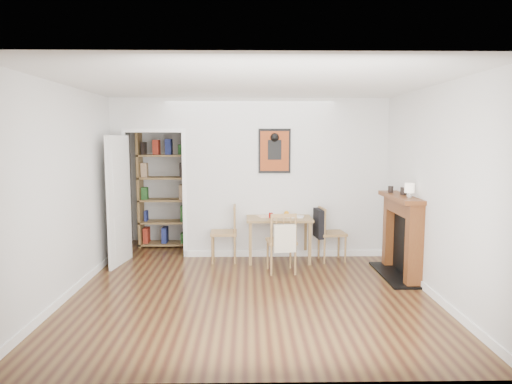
{
  "coord_description": "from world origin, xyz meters",
  "views": [
    {
      "loc": [
        -0.03,
        -6.06,
        1.96
      ],
      "look_at": [
        0.09,
        0.6,
        1.17
      ],
      "focal_mm": 32.0,
      "sensor_mm": 36.0,
      "label": 1
    }
  ],
  "objects_px": {
    "red_glass": "(271,215)",
    "chair_right": "(331,233)",
    "fireplace": "(402,233)",
    "chair_front": "(281,242)",
    "orange_fruit": "(286,213)",
    "ceramic_jar_a": "(404,191)",
    "mantel_lamp": "(409,189)",
    "notebook": "(295,217)",
    "chair_left": "(224,233)",
    "dining_table": "(279,222)",
    "bookshelf": "(164,189)",
    "ceramic_jar_b": "(391,189)"
  },
  "relations": [
    {
      "from": "chair_front",
      "to": "orange_fruit",
      "type": "distance_m",
      "value": 0.83
    },
    {
      "from": "orange_fruit",
      "to": "ceramic_jar_a",
      "type": "bearing_deg",
      "value": -29.66
    },
    {
      "from": "fireplace",
      "to": "notebook",
      "type": "distance_m",
      "value": 1.68
    },
    {
      "from": "bookshelf",
      "to": "orange_fruit",
      "type": "bearing_deg",
      "value": -23.53
    },
    {
      "from": "red_glass",
      "to": "ceramic_jar_b",
      "type": "distance_m",
      "value": 1.86
    },
    {
      "from": "fireplace",
      "to": "ceramic_jar_b",
      "type": "height_order",
      "value": "ceramic_jar_b"
    },
    {
      "from": "chair_front",
      "to": "ceramic_jar_b",
      "type": "relative_size",
      "value": 9.24
    },
    {
      "from": "dining_table",
      "to": "ceramic_jar_a",
      "type": "bearing_deg",
      "value": -25.05
    },
    {
      "from": "red_glass",
      "to": "chair_right",
      "type": "bearing_deg",
      "value": 2.36
    },
    {
      "from": "bookshelf",
      "to": "ceramic_jar_b",
      "type": "height_order",
      "value": "bookshelf"
    },
    {
      "from": "ceramic_jar_a",
      "to": "mantel_lamp",
      "type": "bearing_deg",
      "value": -97.09
    },
    {
      "from": "dining_table",
      "to": "ceramic_jar_a",
      "type": "relative_size",
      "value": 9.65
    },
    {
      "from": "red_glass",
      "to": "dining_table",
      "type": "bearing_deg",
      "value": 29.91
    },
    {
      "from": "dining_table",
      "to": "mantel_lamp",
      "type": "height_order",
      "value": "mantel_lamp"
    },
    {
      "from": "fireplace",
      "to": "red_glass",
      "type": "relative_size",
      "value": 14.6
    },
    {
      "from": "chair_right",
      "to": "fireplace",
      "type": "xyz_separation_m",
      "value": [
        0.87,
        -0.81,
        0.16
      ]
    },
    {
      "from": "dining_table",
      "to": "chair_left",
      "type": "xyz_separation_m",
      "value": [
        -0.88,
        -0.04,
        -0.17
      ]
    },
    {
      "from": "chair_left",
      "to": "fireplace",
      "type": "xyz_separation_m",
      "value": [
        2.58,
        -0.81,
        0.16
      ]
    },
    {
      "from": "notebook",
      "to": "ceramic_jar_b",
      "type": "xyz_separation_m",
      "value": [
        1.36,
        -0.54,
        0.5
      ]
    },
    {
      "from": "chair_right",
      "to": "orange_fruit",
      "type": "relative_size",
      "value": 10.33
    },
    {
      "from": "bookshelf",
      "to": "notebook",
      "type": "xyz_separation_m",
      "value": [
        2.27,
        -1.03,
        -0.33
      ]
    },
    {
      "from": "chair_left",
      "to": "red_glass",
      "type": "relative_size",
      "value": 10.56
    },
    {
      "from": "dining_table",
      "to": "chair_front",
      "type": "xyz_separation_m",
      "value": [
        -0.01,
        -0.66,
        -0.16
      ]
    },
    {
      "from": "dining_table",
      "to": "orange_fruit",
      "type": "xyz_separation_m",
      "value": [
        0.13,
        0.1,
        0.13
      ]
    },
    {
      "from": "chair_left",
      "to": "fireplace",
      "type": "distance_m",
      "value": 2.71
    },
    {
      "from": "chair_left",
      "to": "fireplace",
      "type": "relative_size",
      "value": 0.72
    },
    {
      "from": "notebook",
      "to": "ceramic_jar_a",
      "type": "relative_size",
      "value": 2.63
    },
    {
      "from": "chair_right",
      "to": "chair_front",
      "type": "relative_size",
      "value": 0.97
    },
    {
      "from": "bookshelf",
      "to": "ceramic_jar_b",
      "type": "relative_size",
      "value": 21.76
    },
    {
      "from": "notebook",
      "to": "orange_fruit",
      "type": "bearing_deg",
      "value": 143.07
    },
    {
      "from": "chair_left",
      "to": "dining_table",
      "type": "bearing_deg",
      "value": 2.72
    },
    {
      "from": "bookshelf",
      "to": "chair_left",
      "type": "bearing_deg",
      "value": -43.51
    },
    {
      "from": "chair_right",
      "to": "notebook",
      "type": "distance_m",
      "value": 0.63
    },
    {
      "from": "red_glass",
      "to": "chair_left",
      "type": "bearing_deg",
      "value": 177.25
    },
    {
      "from": "dining_table",
      "to": "ceramic_jar_a",
      "type": "xyz_separation_m",
      "value": [
        1.71,
        -0.8,
        0.59
      ]
    },
    {
      "from": "chair_right",
      "to": "bookshelf",
      "type": "relative_size",
      "value": 0.41
    },
    {
      "from": "notebook",
      "to": "red_glass",
      "type": "bearing_deg",
      "value": -167.42
    },
    {
      "from": "ceramic_jar_a",
      "to": "notebook",
      "type": "bearing_deg",
      "value": 151.02
    },
    {
      "from": "chair_right",
      "to": "red_glass",
      "type": "bearing_deg",
      "value": -177.64
    },
    {
      "from": "bookshelf",
      "to": "ceramic_jar_b",
      "type": "bearing_deg",
      "value": -23.35
    },
    {
      "from": "chair_front",
      "to": "orange_fruit",
      "type": "relative_size",
      "value": 10.64
    },
    {
      "from": "ceramic_jar_b",
      "to": "chair_left",
      "type": "bearing_deg",
      "value": 168.92
    },
    {
      "from": "mantel_lamp",
      "to": "ceramic_jar_b",
      "type": "xyz_separation_m",
      "value": [
        -0.05,
        0.63,
        -0.08
      ]
    },
    {
      "from": "chair_right",
      "to": "ceramic_jar_b",
      "type": "distance_m",
      "value": 1.19
    },
    {
      "from": "dining_table",
      "to": "notebook",
      "type": "relative_size",
      "value": 3.67
    },
    {
      "from": "chair_left",
      "to": "ceramic_jar_a",
      "type": "distance_m",
      "value": 2.8
    },
    {
      "from": "chair_front",
      "to": "fireplace",
      "type": "bearing_deg",
      "value": -6.36
    },
    {
      "from": "dining_table",
      "to": "chair_front",
      "type": "height_order",
      "value": "chair_front"
    },
    {
      "from": "bookshelf",
      "to": "chair_right",
      "type": "bearing_deg",
      "value": -20.68
    },
    {
      "from": "chair_front",
      "to": "ceramic_jar_a",
      "type": "bearing_deg",
      "value": -4.59
    }
  ]
}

